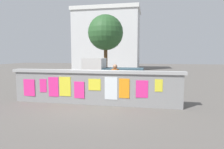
{
  "coord_description": "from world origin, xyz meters",
  "views": [
    {
      "loc": [
        2.28,
        -7.64,
        2.05
      ],
      "look_at": [
        0.42,
        1.75,
        1.08
      ],
      "focal_mm": 31.1,
      "sensor_mm": 36.0,
      "label": 1
    }
  ],
  "objects_px": {
    "motorcycle": "(49,85)",
    "person_walking": "(115,78)",
    "tree_roadside": "(106,33)",
    "bicycle_near": "(157,93)",
    "auto_rickshaw_truck": "(110,74)"
  },
  "relations": [
    {
      "from": "motorcycle",
      "to": "tree_roadside",
      "type": "xyz_separation_m",
      "value": [
        1.13,
        8.31,
        3.59
      ]
    },
    {
      "from": "auto_rickshaw_truck",
      "to": "tree_roadside",
      "type": "relative_size",
      "value": 0.64
    },
    {
      "from": "auto_rickshaw_truck",
      "to": "person_walking",
      "type": "height_order",
      "value": "auto_rickshaw_truck"
    },
    {
      "from": "motorcycle",
      "to": "person_walking",
      "type": "height_order",
      "value": "person_walking"
    },
    {
      "from": "tree_roadside",
      "to": "person_walking",
      "type": "bearing_deg",
      "value": -74.13
    },
    {
      "from": "motorcycle",
      "to": "auto_rickshaw_truck",
      "type": "bearing_deg",
      "value": 41.37
    },
    {
      "from": "person_walking",
      "to": "motorcycle",
      "type": "bearing_deg",
      "value": 175.03
    },
    {
      "from": "auto_rickshaw_truck",
      "to": "motorcycle",
      "type": "bearing_deg",
      "value": -138.63
    },
    {
      "from": "motorcycle",
      "to": "tree_roadside",
      "type": "height_order",
      "value": "tree_roadside"
    },
    {
      "from": "auto_rickshaw_truck",
      "to": "bicycle_near",
      "type": "relative_size",
      "value": 2.12
    },
    {
      "from": "person_walking",
      "to": "tree_roadside",
      "type": "bearing_deg",
      "value": 105.87
    },
    {
      "from": "bicycle_near",
      "to": "tree_roadside",
      "type": "distance_m",
      "value": 10.5
    },
    {
      "from": "bicycle_near",
      "to": "tree_roadside",
      "type": "xyz_separation_m",
      "value": [
        -4.36,
        8.81,
        3.69
      ]
    },
    {
      "from": "person_walking",
      "to": "bicycle_near",
      "type": "bearing_deg",
      "value": -5.7
    },
    {
      "from": "auto_rickshaw_truck",
      "to": "tree_roadside",
      "type": "height_order",
      "value": "tree_roadside"
    }
  ]
}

